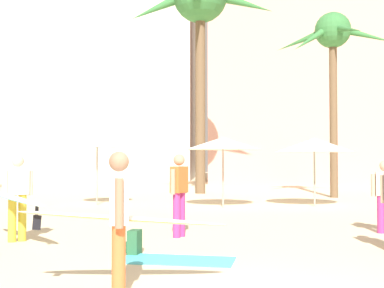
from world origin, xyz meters
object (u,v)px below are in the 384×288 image
object	(u,v)px
cafe_umbrella_1	(314,145)
backpack	(134,243)
palm_tree_left	(333,43)
person_mid_right	(179,191)
person_near_left	(15,195)
cafe_umbrella_0	(97,142)
cafe_umbrella_3	(223,143)
beach_towel	(177,260)
person_far_left	(120,218)
palm_tree_right	(200,6)

from	to	relation	value
cafe_umbrella_1	backpack	bearing A→B (deg)	-117.56
palm_tree_left	person_mid_right	size ratio (longest dim) A/B	4.58
cafe_umbrella_1	person_near_left	bearing A→B (deg)	-132.36
person_near_left	palm_tree_left	bearing A→B (deg)	-75.03
cafe_umbrella_0	person_near_left	bearing A→B (deg)	-87.40
cafe_umbrella_0	cafe_umbrella_3	xyz separation A→B (m)	(4.53, -0.76, -0.08)
cafe_umbrella_3	palm_tree_left	bearing A→B (deg)	44.67
beach_towel	person_far_left	bearing A→B (deg)	-103.67
cafe_umbrella_1	backpack	world-z (taller)	cafe_umbrella_1
cafe_umbrella_0	cafe_umbrella_1	distance (m)	7.73
cafe_umbrella_0	beach_towel	bearing A→B (deg)	-69.35
cafe_umbrella_0	beach_towel	size ratio (longest dim) A/B	1.34
palm_tree_left	person_mid_right	xyz separation A→B (m)	(-5.75, -11.34, -5.69)
cafe_umbrella_0	beach_towel	distance (m)	10.78
person_near_left	cafe_umbrella_3	bearing A→B (deg)	-67.87
palm_tree_left	backpack	size ratio (longest dim) A/B	19.05
cafe_umbrella_0	person_far_left	bearing A→B (deg)	-75.02
cafe_umbrella_3	beach_towel	size ratio (longest dim) A/B	1.41
palm_tree_right	person_mid_right	size ratio (longest dim) A/B	6.27
cafe_umbrella_3	backpack	xyz separation A→B (m)	(-1.60, -8.61, -1.98)
backpack	beach_towel	bearing A→B (deg)	157.26
person_far_left	palm_tree_right	bearing A→B (deg)	76.69
backpack	person_near_left	distance (m)	2.89
palm_tree_right	cafe_umbrella_0	distance (m)	9.93
person_near_left	person_mid_right	distance (m)	3.30
cafe_umbrella_3	person_mid_right	size ratio (longest dim) A/B	1.49
palm_tree_left	cafe_umbrella_0	distance (m)	11.02
cafe_umbrella_1	person_mid_right	bearing A→B (deg)	-120.10
palm_tree_right	person_far_left	distance (m)	20.02
palm_tree_left	beach_towel	size ratio (longest dim) A/B	4.35
backpack	person_far_left	distance (m)	2.72
person_mid_right	cafe_umbrella_3	bearing A→B (deg)	-71.95
backpack	person_near_left	size ratio (longest dim) A/B	0.19
palm_tree_right	person_mid_right	bearing A→B (deg)	-89.72
beach_towel	palm_tree_left	bearing A→B (deg)	68.00
cafe_umbrella_1	person_mid_right	world-z (taller)	cafe_umbrella_1
palm_tree_left	beach_towel	bearing A→B (deg)	-112.00
person_far_left	palm_tree_left	bearing A→B (deg)	56.63
person_far_left	cafe_umbrella_3	bearing A→B (deg)	70.82
cafe_umbrella_1	palm_tree_right	bearing A→B (deg)	123.13
person_far_left	cafe_umbrella_1	bearing A→B (deg)	56.60
palm_tree_left	person_far_left	distance (m)	17.99
backpack	person_mid_right	bearing A→B (deg)	-98.04
palm_tree_right	cafe_umbrella_3	xyz separation A→B (m)	(1.04, -7.05, -6.92)
beach_towel	person_far_left	xyz separation A→B (m)	(-0.51, -2.11, 0.92)
person_mid_right	cafe_umbrella_0	bearing A→B (deg)	-37.85
backpack	person_far_left	xyz separation A→B (m)	(0.27, -2.60, 0.73)
person_mid_right	palm_tree_left	bearing A→B (deg)	-90.43
cafe_umbrella_0	palm_tree_left	bearing A→B (deg)	23.03
palm_tree_right	cafe_umbrella_1	xyz separation A→B (m)	(4.23, -6.49, -6.97)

